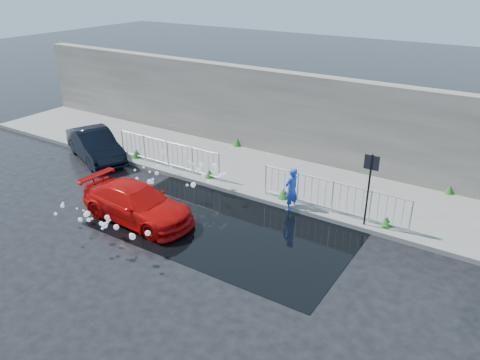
% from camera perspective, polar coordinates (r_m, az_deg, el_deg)
% --- Properties ---
extents(ground, '(90.00, 90.00, 0.00)m').
position_cam_1_polar(ground, '(14.54, -5.27, -6.60)').
color(ground, black).
rests_on(ground, ground).
extents(pavement, '(30.00, 4.00, 0.15)m').
position_cam_1_polar(pavement, '(18.23, 4.33, 0.46)').
color(pavement, slate).
rests_on(pavement, ground).
extents(curb, '(30.00, 0.25, 0.16)m').
position_cam_1_polar(curb, '(16.66, 1.01, -1.89)').
color(curb, slate).
rests_on(curb, ground).
extents(retaining_wall, '(30.00, 0.60, 3.50)m').
position_cam_1_polar(retaining_wall, '(19.44, 7.65, 7.62)').
color(retaining_wall, '#5F5A50').
rests_on(retaining_wall, pavement).
extents(puddle, '(8.00, 5.00, 0.01)m').
position_cam_1_polar(puddle, '(14.97, -1.41, -5.47)').
color(puddle, black).
rests_on(puddle, ground).
extents(sign_post, '(0.45, 0.06, 2.50)m').
position_cam_1_polar(sign_post, '(14.50, 15.53, 0.14)').
color(sign_post, black).
rests_on(sign_post, ground).
extents(railing_left, '(5.05, 0.05, 1.10)m').
position_cam_1_polar(railing_left, '(18.86, -8.81, 3.25)').
color(railing_left, silver).
rests_on(railing_left, pavement).
extents(railing_right, '(5.05, 0.05, 1.10)m').
position_cam_1_polar(railing_right, '(15.47, 11.22, -1.87)').
color(railing_right, silver).
rests_on(railing_right, pavement).
extents(weeds, '(12.17, 3.93, 0.37)m').
position_cam_1_polar(weeds, '(17.87, 2.66, 0.85)').
color(weeds, '#165319').
rests_on(weeds, pavement).
extents(water_spray, '(3.62, 5.75, 0.91)m').
position_cam_1_polar(water_spray, '(15.57, -10.02, -1.51)').
color(water_spray, white).
rests_on(water_spray, ground).
extents(red_car, '(4.11, 1.80, 1.17)m').
position_cam_1_polar(red_car, '(15.37, -12.47, -2.79)').
color(red_car, '#BF0907').
rests_on(red_car, ground).
extents(dark_car, '(4.12, 2.78, 1.29)m').
position_cam_1_polar(dark_car, '(20.71, -17.24, 4.10)').
color(dark_car, black).
rests_on(dark_car, ground).
extents(person, '(0.50, 0.63, 1.52)m').
position_cam_1_polar(person, '(15.63, 6.28, -1.13)').
color(person, blue).
rests_on(person, ground).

